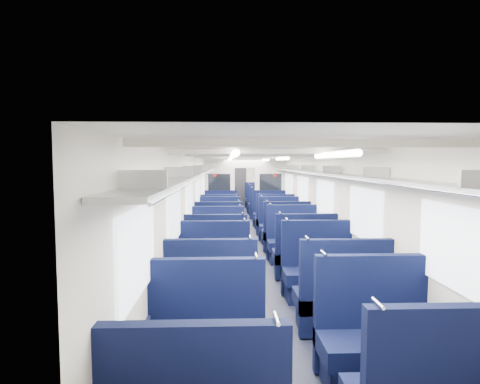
# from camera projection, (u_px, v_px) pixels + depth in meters

# --- Properties ---
(floor) EXTENTS (2.80, 18.00, 0.01)m
(floor) POSITION_uv_depth(u_px,v_px,m) (249.00, 240.00, 10.89)
(floor) COLOR black
(floor) RESTS_ON ground
(ceiling) EXTENTS (2.80, 18.00, 0.01)m
(ceiling) POSITION_uv_depth(u_px,v_px,m) (249.00, 156.00, 10.71)
(ceiling) COLOR silver
(ceiling) RESTS_ON wall_left
(wall_left) EXTENTS (0.02, 18.00, 2.35)m
(wall_left) POSITION_uv_depth(u_px,v_px,m) (199.00, 199.00, 10.75)
(wall_left) COLOR beige
(wall_left) RESTS_ON floor
(dado_left) EXTENTS (0.03, 17.90, 0.70)m
(dado_left) POSITION_uv_depth(u_px,v_px,m) (200.00, 228.00, 10.81)
(dado_left) COLOR black
(dado_left) RESTS_ON floor
(wall_right) EXTENTS (0.02, 18.00, 2.35)m
(wall_right) POSITION_uv_depth(u_px,v_px,m) (299.00, 198.00, 10.85)
(wall_right) COLOR beige
(wall_right) RESTS_ON floor
(dado_right) EXTENTS (0.03, 17.90, 0.70)m
(dado_right) POSITION_uv_depth(u_px,v_px,m) (298.00, 228.00, 10.91)
(dado_right) COLOR black
(dado_right) RESTS_ON floor
(wall_far) EXTENTS (2.80, 0.02, 2.35)m
(wall_far) POSITION_uv_depth(u_px,v_px,m) (239.00, 182.00, 19.77)
(wall_far) COLOR beige
(wall_far) RESTS_ON floor
(luggage_rack_left) EXTENTS (0.36, 17.40, 0.18)m
(luggage_rack_left) POSITION_uv_depth(u_px,v_px,m) (205.00, 170.00, 10.70)
(luggage_rack_left) COLOR #B2B5BA
(luggage_rack_left) RESTS_ON wall_left
(luggage_rack_right) EXTENTS (0.36, 17.40, 0.18)m
(luggage_rack_right) POSITION_uv_depth(u_px,v_px,m) (293.00, 170.00, 10.78)
(luggage_rack_right) COLOR #B2B5BA
(luggage_rack_right) RESTS_ON wall_right
(windows) EXTENTS (2.78, 15.60, 0.75)m
(windows) POSITION_uv_depth(u_px,v_px,m) (250.00, 191.00, 10.32)
(windows) COLOR white
(windows) RESTS_ON wall_left
(ceiling_fittings) EXTENTS (2.70, 16.06, 0.11)m
(ceiling_fittings) POSITION_uv_depth(u_px,v_px,m) (250.00, 158.00, 10.45)
(ceiling_fittings) COLOR beige
(ceiling_fittings) RESTS_ON ceiling
(end_door) EXTENTS (0.75, 0.06, 2.00)m
(end_door) POSITION_uv_depth(u_px,v_px,m) (239.00, 186.00, 19.72)
(end_door) COLOR black
(end_door) RESTS_ON floor
(bulkhead) EXTENTS (2.80, 0.10, 2.35)m
(bulkhead) POSITION_uv_depth(u_px,v_px,m) (245.00, 190.00, 13.26)
(bulkhead) COLOR beige
(bulkhead) RESTS_ON floor
(seat_2) EXTENTS (1.15, 0.63, 1.27)m
(seat_2) POSITION_uv_depth(u_px,v_px,m) (206.00, 350.00, 3.68)
(seat_2) COLOR #0A1133
(seat_2) RESTS_ON floor
(seat_3) EXTENTS (1.15, 0.63, 1.27)m
(seat_3) POSITION_uv_depth(u_px,v_px,m) (375.00, 343.00, 3.83)
(seat_3) COLOR #0A1133
(seat_3) RESTS_ON floor
(seat_4) EXTENTS (1.15, 0.63, 1.27)m
(seat_4) POSITION_uv_depth(u_px,v_px,m) (211.00, 302.00, 4.94)
(seat_4) COLOR #0A1133
(seat_4) RESTS_ON floor
(seat_5) EXTENTS (1.15, 0.63, 1.27)m
(seat_5) POSITION_uv_depth(u_px,v_px,m) (341.00, 302.00, 4.94)
(seat_5) COLOR #0A1133
(seat_5) RESTS_ON floor
(seat_6) EXTENTS (1.15, 0.63, 1.27)m
(seat_6) POSITION_uv_depth(u_px,v_px,m) (214.00, 275.00, 6.12)
(seat_6) COLOR #0A1133
(seat_6) RESTS_ON floor
(seat_7) EXTENTS (1.15, 0.63, 1.27)m
(seat_7) POSITION_uv_depth(u_px,v_px,m) (318.00, 274.00, 6.19)
(seat_7) COLOR #0A1133
(seat_7) RESTS_ON floor
(seat_8) EXTENTS (1.15, 0.63, 1.27)m
(seat_8) POSITION_uv_depth(u_px,v_px,m) (216.00, 258.00, 7.21)
(seat_8) COLOR #0A1133
(seat_8) RESTS_ON floor
(seat_9) EXTENTS (1.15, 0.63, 1.27)m
(seat_9) POSITION_uv_depth(u_px,v_px,m) (304.00, 257.00, 7.30)
(seat_9) COLOR #0A1133
(seat_9) RESTS_ON floor
(seat_10) EXTENTS (1.15, 0.63, 1.27)m
(seat_10) POSITION_uv_depth(u_px,v_px,m) (217.00, 247.00, 8.21)
(seat_10) COLOR #0A1133
(seat_10) RESTS_ON floor
(seat_11) EXTENTS (1.15, 0.63, 1.27)m
(seat_11) POSITION_uv_depth(u_px,v_px,m) (293.00, 244.00, 8.50)
(seat_11) COLOR #0A1133
(seat_11) RESTS_ON floor
(seat_12) EXTENTS (1.15, 0.63, 1.27)m
(seat_12) POSITION_uv_depth(u_px,v_px,m) (219.00, 235.00, 9.51)
(seat_12) COLOR #0A1133
(seat_12) RESTS_ON floor
(seat_13) EXTENTS (1.15, 0.63, 1.27)m
(seat_13) POSITION_uv_depth(u_px,v_px,m) (286.00, 235.00, 9.57)
(seat_13) COLOR #0A1133
(seat_13) RESTS_ON floor
(seat_14) EXTENTS (1.15, 0.63, 1.27)m
(seat_14) POSITION_uv_depth(u_px,v_px,m) (219.00, 228.00, 10.58)
(seat_14) COLOR #0A1133
(seat_14) RESTS_ON floor
(seat_15) EXTENTS (1.15, 0.63, 1.27)m
(seat_15) POSITION_uv_depth(u_px,v_px,m) (280.00, 228.00, 10.61)
(seat_15) COLOR #0A1133
(seat_15) RESTS_ON floor
(seat_16) EXTENTS (1.15, 0.63, 1.27)m
(seat_16) POSITION_uv_depth(u_px,v_px,m) (220.00, 222.00, 11.64)
(seat_16) COLOR #0A1133
(seat_16) RESTS_ON floor
(seat_17) EXTENTS (1.15, 0.63, 1.27)m
(seat_17) POSITION_uv_depth(u_px,v_px,m) (275.00, 221.00, 11.76)
(seat_17) COLOR #0A1133
(seat_17) RESTS_ON floor
(seat_18) EXTENTS (1.15, 0.63, 1.27)m
(seat_18) POSITION_uv_depth(u_px,v_px,m) (221.00, 216.00, 13.00)
(seat_18) COLOR #0A1133
(seat_18) RESTS_ON floor
(seat_19) EXTENTS (1.15, 0.63, 1.27)m
(seat_19) POSITION_uv_depth(u_px,v_px,m) (270.00, 216.00, 13.01)
(seat_19) COLOR #0A1133
(seat_19) RESTS_ON floor
(seat_20) EXTENTS (1.15, 0.63, 1.27)m
(seat_20) POSITION_uv_depth(u_px,v_px,m) (221.00, 209.00, 14.88)
(seat_20) COLOR #0A1133
(seat_20) RESTS_ON floor
(seat_21) EXTENTS (1.15, 0.63, 1.27)m
(seat_21) POSITION_uv_depth(u_px,v_px,m) (264.00, 209.00, 15.04)
(seat_21) COLOR #0A1133
(seat_21) RESTS_ON floor
(seat_22) EXTENTS (1.15, 0.63, 1.27)m
(seat_22) POSITION_uv_depth(u_px,v_px,m) (222.00, 206.00, 16.15)
(seat_22) COLOR #0A1133
(seat_22) RESTS_ON floor
(seat_23) EXTENTS (1.15, 0.63, 1.27)m
(seat_23) POSITION_uv_depth(u_px,v_px,m) (261.00, 205.00, 16.27)
(seat_23) COLOR #0A1133
(seat_23) RESTS_ON floor
(seat_24) EXTENTS (1.15, 0.63, 1.27)m
(seat_24) POSITION_uv_depth(u_px,v_px,m) (222.00, 203.00, 17.25)
(seat_24) COLOR #0A1133
(seat_24) RESTS_ON floor
(seat_25) EXTENTS (1.15, 0.63, 1.27)m
(seat_25) POSITION_uv_depth(u_px,v_px,m) (259.00, 203.00, 17.17)
(seat_25) COLOR #0A1133
(seat_25) RESTS_ON floor
(seat_26) EXTENTS (1.15, 0.63, 1.27)m
(seat_26) POSITION_uv_depth(u_px,v_px,m) (222.00, 200.00, 18.40)
(seat_26) COLOR #0A1133
(seat_26) RESTS_ON floor
(seat_27) EXTENTS (1.15, 0.63, 1.27)m
(seat_27) POSITION_uv_depth(u_px,v_px,m) (257.00, 200.00, 18.46)
(seat_27) COLOR #0A1133
(seat_27) RESTS_ON floor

